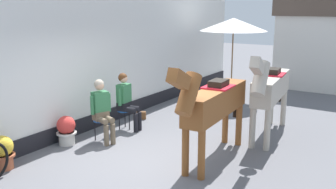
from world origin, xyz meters
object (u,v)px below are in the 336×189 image
(cafe_parasol, at_px, (233,25))
(saddled_horse_near, at_px, (213,103))
(flower_planter_near, at_px, (3,152))
(satchel_bag, at_px, (141,115))
(seated_visitor_far, at_px, (126,98))
(seated_visitor_near, at_px, (102,107))
(spare_stool_white, at_px, (211,105))
(flower_planter_middle, at_px, (66,130))
(saddled_horse_far, at_px, (270,88))

(cafe_parasol, bearing_deg, saddled_horse_near, -70.59)
(flower_planter_near, bearing_deg, satchel_bag, 86.54)
(seated_visitor_far, xyz_separation_m, cafe_parasol, (0.88, 4.31, 1.59))
(seated_visitor_far, relative_size, cafe_parasol, 0.54)
(seated_visitor_near, xyz_separation_m, flower_planter_near, (-0.54, -2.11, -0.44))
(spare_stool_white, bearing_deg, satchel_bag, -148.49)
(seated_visitor_near, bearing_deg, cafe_parasol, 81.29)
(cafe_parasol, bearing_deg, seated_visitor_near, -98.71)
(flower_planter_near, bearing_deg, flower_planter_middle, 89.19)
(seated_visitor_far, bearing_deg, saddled_horse_far, 22.65)
(seated_visitor_near, xyz_separation_m, satchel_bag, (-0.30, 1.82, -0.68))
(cafe_parasol, xyz_separation_m, satchel_bag, (-1.11, -3.43, -2.26))
(seated_visitor_far, xyz_separation_m, saddled_horse_far, (3.09, 1.29, 0.38))
(cafe_parasol, xyz_separation_m, spare_stool_white, (0.49, -2.46, -1.96))
(flower_planter_near, height_order, flower_planter_middle, same)
(flower_planter_near, height_order, cafe_parasol, cafe_parasol)
(flower_planter_middle, bearing_deg, saddled_horse_near, 16.23)
(saddled_horse_near, height_order, flower_planter_middle, saddled_horse_near)
(seated_visitor_near, height_order, cafe_parasol, cafe_parasol)
(spare_stool_white, xyz_separation_m, satchel_bag, (-1.59, -0.98, -0.30))
(seated_visitor_near, distance_m, flower_planter_near, 2.23)
(seated_visitor_near, height_order, saddled_horse_far, saddled_horse_far)
(flower_planter_middle, height_order, spare_stool_white, flower_planter_middle)
(saddled_horse_far, xyz_separation_m, flower_planter_middle, (-3.54, -2.82, -0.82))
(saddled_horse_near, xyz_separation_m, flower_planter_near, (-3.09, -2.42, -0.82))
(seated_visitor_near, relative_size, cafe_parasol, 0.54)
(saddled_horse_far, relative_size, flower_planter_near, 4.68)
(seated_visitor_near, distance_m, seated_visitor_far, 0.95)
(saddled_horse_near, height_order, cafe_parasol, cafe_parasol)
(seated_visitor_near, relative_size, spare_stool_white, 3.02)
(saddled_horse_far, xyz_separation_m, flower_planter_near, (-3.56, -4.35, -0.82))
(saddled_horse_near, distance_m, saddled_horse_far, 1.98)
(saddled_horse_near, relative_size, flower_planter_middle, 4.69)
(cafe_parasol, height_order, satchel_bag, cafe_parasol)
(saddled_horse_far, height_order, satchel_bag, saddled_horse_far)
(flower_planter_near, distance_m, spare_stool_white, 5.24)
(saddled_horse_far, distance_m, cafe_parasol, 3.93)
(saddled_horse_far, bearing_deg, saddled_horse_near, -103.76)
(flower_planter_middle, height_order, satchel_bag, flower_planter_middle)
(seated_visitor_far, distance_m, spare_stool_white, 2.33)
(seated_visitor_near, bearing_deg, spare_stool_white, 65.21)
(saddled_horse_near, xyz_separation_m, cafe_parasol, (-1.74, 4.95, 1.20))
(seated_visitor_near, xyz_separation_m, cafe_parasol, (0.81, 5.25, 1.59))
(seated_visitor_far, height_order, flower_planter_near, seated_visitor_far)
(satchel_bag, bearing_deg, seated_visitor_near, 69.60)
(seated_visitor_far, relative_size, flower_planter_middle, 2.17)
(saddled_horse_near, bearing_deg, satchel_bag, 152.01)
(saddled_horse_near, distance_m, spare_stool_white, 2.89)
(seated_visitor_far, height_order, saddled_horse_far, saddled_horse_far)
(seated_visitor_far, height_order, cafe_parasol, cafe_parasol)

